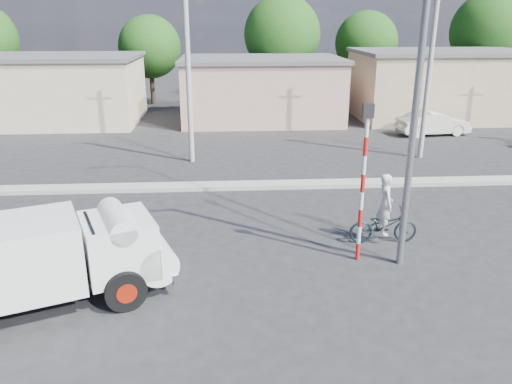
{
  "coord_description": "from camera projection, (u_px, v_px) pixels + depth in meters",
  "views": [
    {
      "loc": [
        -0.43,
        -10.86,
        6.38
      ],
      "look_at": [
        0.5,
        3.68,
        1.3
      ],
      "focal_mm": 35.0,
      "sensor_mm": 36.0,
      "label": 1
    }
  ],
  "objects": [
    {
      "name": "traffic_pole",
      "position": [
        364.0,
        171.0,
        13.11
      ],
      "size": [
        0.28,
        0.18,
        4.36
      ],
      "color": "red",
      "rests_on": "ground"
    },
    {
      "name": "median",
      "position": [
        237.0,
        186.0,
        19.88
      ],
      "size": [
        40.0,
        0.8,
        0.16
      ],
      "primitive_type": "cube",
      "color": "#99968E",
      "rests_on": "ground"
    },
    {
      "name": "utility_poles",
      "position": [
        305.0,
        73.0,
        22.53
      ],
      "size": [
        35.4,
        0.24,
        8.0
      ],
      "color": "#99968E",
      "rests_on": "ground"
    },
    {
      "name": "streetlight",
      "position": [
        412.0,
        80.0,
        12.11
      ],
      "size": [
        2.34,
        0.22,
        9.0
      ],
      "color": "slate",
      "rests_on": "ground"
    },
    {
      "name": "bicycle",
      "position": [
        383.0,
        226.0,
        14.87
      ],
      "size": [
        2.04,
        0.71,
        1.07
      ],
      "primitive_type": "imported",
      "rotation": [
        0.0,
        0.0,
        1.57
      ],
      "color": "black",
      "rests_on": "ground"
    },
    {
      "name": "car_cream",
      "position": [
        433.0,
        123.0,
        28.68
      ],
      "size": [
        4.24,
        1.89,
        1.35
      ],
      "primitive_type": "imported",
      "rotation": [
        0.0,
        0.0,
        1.69
      ],
      "color": "silver",
      "rests_on": "ground"
    },
    {
      "name": "building_row",
      "position": [
        247.0,
        87.0,
        32.46
      ],
      "size": [
        37.8,
        7.3,
        4.44
      ],
      "color": "beige",
      "rests_on": "ground"
    },
    {
      "name": "cyclist",
      "position": [
        384.0,
        214.0,
        14.74
      ],
      "size": [
        0.44,
        0.67,
        1.85
      ],
      "primitive_type": "imported",
      "rotation": [
        0.0,
        0.0,
        1.57
      ],
      "color": "silver",
      "rests_on": "ground"
    },
    {
      "name": "ground_plane",
      "position": [
        245.0,
        291.0,
        12.36
      ],
      "size": [
        120.0,
        120.0,
        0.0
      ],
      "primitive_type": "plane",
      "color": "#252527",
      "rests_on": "ground"
    },
    {
      "name": "truck",
      "position": [
        55.0,
        257.0,
        11.41
      ],
      "size": [
        5.61,
        3.71,
        2.18
      ],
      "rotation": [
        0.0,
        0.0,
        0.38
      ],
      "color": "black",
      "rests_on": "ground"
    },
    {
      "name": "tree_row",
      "position": [
        278.0,
        38.0,
        37.75
      ],
      "size": [
        43.62,
        7.43,
        8.42
      ],
      "color": "#38281E",
      "rests_on": "ground"
    }
  ]
}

